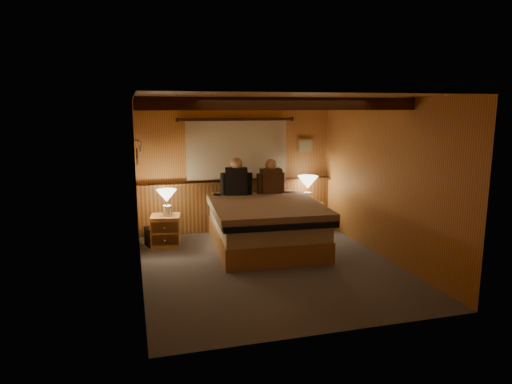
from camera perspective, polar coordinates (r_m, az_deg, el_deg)
name	(u,v)px	position (r m, az deg, el deg)	size (l,w,h in m)	color
floor	(269,265)	(6.72, 1.66, -9.15)	(4.20, 4.20, 0.00)	#515460
ceiling	(270,97)	(6.33, 1.78, 11.77)	(4.20, 4.20, 0.00)	#D48A4F
wall_back	(236,166)	(8.42, -2.49, 3.29)	(3.60, 3.60, 0.00)	#D99E4D
wall_left	(138,190)	(6.14, -14.55, 0.21)	(4.20, 4.20, 0.00)	#D99E4D
wall_right	(383,179)	(7.15, 15.65, 1.59)	(4.20, 4.20, 0.00)	#D99E4D
wall_front	(333,219)	(4.49, 9.64, -3.33)	(3.60, 3.60, 0.00)	#D99E4D
wainscot	(237,204)	(8.48, -2.36, -1.56)	(3.60, 0.23, 0.94)	brown
curtain_window	(237,149)	(8.32, -2.40, 5.42)	(2.18, 0.09, 1.11)	#462211
ceiling_beams	(267,104)	(6.47, 1.38, 10.95)	(3.60, 1.65, 0.16)	#462211
coat_rail	(140,145)	(7.65, -14.34, 5.75)	(0.05, 0.55, 0.24)	silver
framed_print	(305,145)	(8.77, 6.20, 5.82)	(0.30, 0.04, 0.25)	tan
bed	(265,224)	(7.47, 1.11, -3.98)	(1.82, 2.30, 0.75)	#B07B4B
nightstand_left	(166,231)	(7.71, -11.21, -4.75)	(0.52, 0.49, 0.51)	#B07B4B
nightstand_right	(308,215)	(8.67, 6.50, -2.92)	(0.53, 0.49, 0.51)	#B07B4B
lamp_left	(167,197)	(7.59, -11.11, -0.65)	(0.33, 0.33, 0.43)	white
lamp_right	(308,184)	(8.56, 6.48, 1.02)	(0.38, 0.38, 0.49)	white
person_left	(236,180)	(7.97, -2.48, 1.56)	(0.56, 0.29, 0.68)	black
person_right	(271,179)	(8.12, 1.87, 1.60)	(0.53, 0.21, 0.64)	#472C1C
duffel_bag	(162,235)	(7.80, -11.65, -5.30)	(0.58, 0.44, 0.37)	black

